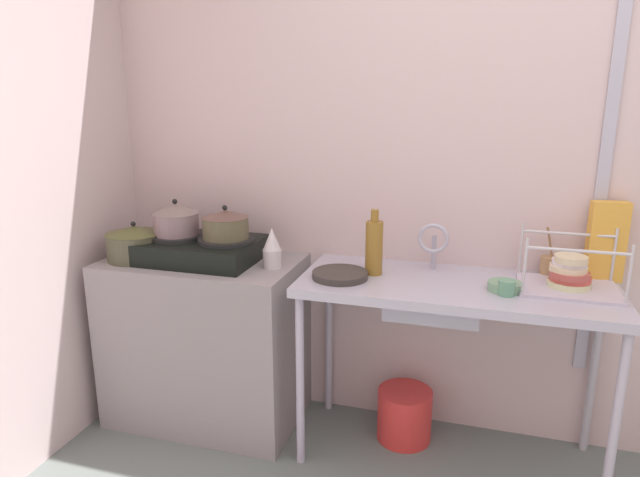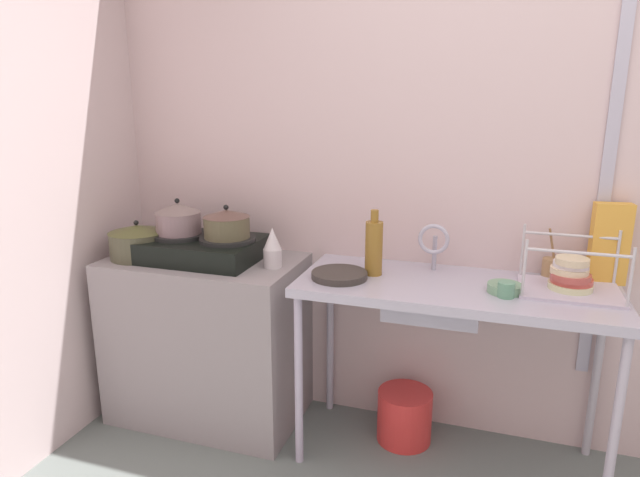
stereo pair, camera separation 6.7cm
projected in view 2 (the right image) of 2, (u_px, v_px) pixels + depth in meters
The scene contains 19 objects.
wall_back at pixel (547, 162), 2.37m from camera, with size 4.89×0.10×2.62m, color beige.
wall_metal_strip at pixel (612, 133), 2.22m from camera, with size 0.05×0.01×2.10m, color #ABA6B9.
counter_concrete at pixel (208, 338), 2.76m from camera, with size 0.92×0.54×0.83m, color gray.
counter_sink at pixel (454, 301), 2.32m from camera, with size 1.31×0.54×0.83m.
stove at pixel (204, 248), 2.64m from camera, with size 0.54×0.40×0.12m.
pot_on_left_burner at pixel (178, 218), 2.65m from camera, with size 0.22×0.22×0.17m.
pot_on_right_burner at pixel (227, 223), 2.57m from camera, with size 0.22×0.22×0.16m.
pot_beside_stove at pixel (138, 241), 2.66m from camera, with size 0.27×0.27×0.19m.
percolator at pixel (273, 248), 2.51m from camera, with size 0.09×0.09×0.19m.
sink_basin at pixel (433, 298), 2.34m from camera, with size 0.39×0.29×0.14m, color #ABA6B9.
faucet at pixel (434, 241), 2.41m from camera, with size 0.14×0.08×0.23m.
frying_pan at pixel (339, 275), 2.38m from camera, with size 0.24×0.24×0.03m, color #332D29.
dish_rack at pixel (570, 278), 2.20m from camera, with size 0.38×0.30×0.24m.
cup_by_rack at pixel (506, 290), 2.15m from camera, with size 0.07×0.07×0.06m, color #5C9473.
small_bowl_on_drainboard at pixel (505, 288), 2.20m from camera, with size 0.14×0.14×0.04m, color gray.
bottle_by_sink at pixel (374, 247), 2.40m from camera, with size 0.08×0.08×0.29m.
cereal_box at pixel (609, 244), 2.28m from camera, with size 0.15×0.06×0.34m, color gold.
utensil_jar at pixel (551, 268), 2.37m from camera, with size 0.08×0.08×0.22m.
bucket_on_floor at pixel (404, 416), 2.61m from camera, with size 0.26×0.26×0.25m, color red.
Camera 2 is at (-0.18, -1.06, 1.59)m, focal length 31.02 mm.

